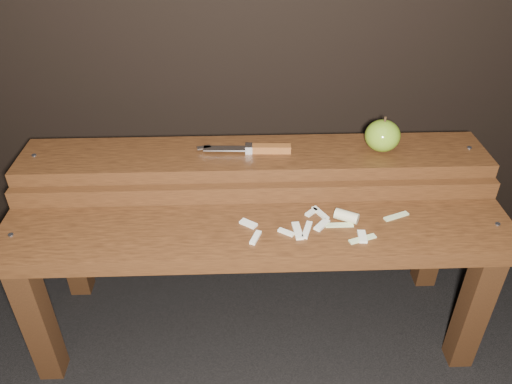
{
  "coord_description": "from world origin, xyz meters",
  "views": [
    {
      "loc": [
        -0.04,
        -0.94,
        1.14
      ],
      "look_at": [
        0.0,
        0.06,
        0.45
      ],
      "focal_mm": 35.0,
      "sensor_mm": 36.0,
      "label": 1
    }
  ],
  "objects_px": {
    "bench_front_tier": "(258,255)",
    "knife": "(259,149)",
    "bench_rear_tier": "(255,181)",
    "apple": "(383,136)"
  },
  "relations": [
    {
      "from": "bench_front_tier",
      "to": "knife",
      "type": "bearing_deg",
      "value": 86.88
    },
    {
      "from": "bench_front_tier",
      "to": "bench_rear_tier",
      "type": "relative_size",
      "value": 1.0
    },
    {
      "from": "apple",
      "to": "knife",
      "type": "distance_m",
      "value": 0.32
    },
    {
      "from": "bench_front_tier",
      "to": "apple",
      "type": "relative_size",
      "value": 12.9
    },
    {
      "from": "bench_rear_tier",
      "to": "knife",
      "type": "xyz_separation_m",
      "value": [
        0.01,
        0.0,
        0.1
      ]
    },
    {
      "from": "bench_front_tier",
      "to": "bench_rear_tier",
      "type": "bearing_deg",
      "value": 90.0
    },
    {
      "from": "bench_front_tier",
      "to": "knife",
      "type": "height_order",
      "value": "knife"
    },
    {
      "from": "bench_front_tier",
      "to": "bench_rear_tier",
      "type": "distance_m",
      "value": 0.23
    },
    {
      "from": "bench_rear_tier",
      "to": "apple",
      "type": "height_order",
      "value": "apple"
    },
    {
      "from": "apple",
      "to": "knife",
      "type": "height_order",
      "value": "apple"
    }
  ]
}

